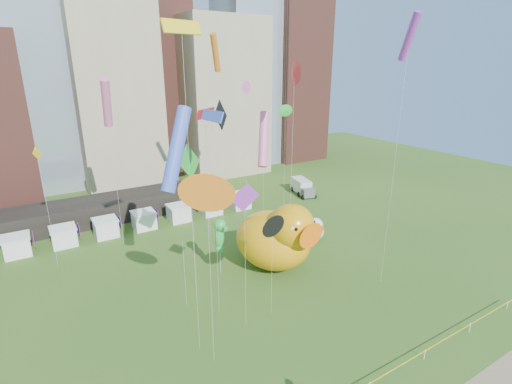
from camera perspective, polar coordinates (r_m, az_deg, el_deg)
skyline at (r=75.90m, az=-22.23°, el=17.13°), size 101.00×23.00×68.00m
pavilion at (r=59.51m, az=-22.52°, el=-2.55°), size 38.00×6.00×3.20m
vendor_tents at (r=55.05m, az=-16.24°, el=-4.07°), size 33.24×2.80×2.40m
big_duck at (r=42.00m, az=3.12°, el=-6.68°), size 8.99×11.04×8.02m
small_duck at (r=49.65m, az=8.29°, el=-5.44°), size 4.16×4.80×3.39m
seahorse_green at (r=40.34m, az=-5.38°, el=-6.11°), size 1.49×1.75×6.37m
seahorse_purple at (r=43.54m, az=4.77°, el=-6.31°), size 1.30×1.56×4.75m
box_truck at (r=67.07m, az=6.86°, el=0.78°), size 3.55×6.24×2.50m
kite_0 at (r=38.36m, az=5.72°, el=17.07°), size 1.02×2.09×21.74m
kite_1 at (r=53.10m, az=-1.55°, el=15.16°), size 1.60×1.09×19.38m
kite_2 at (r=32.48m, az=2.46°, el=-5.07°), size 1.84×0.67×9.48m
kite_3 at (r=35.73m, az=-9.85°, el=4.24°), size 2.89×2.01×14.76m
kite_4 at (r=25.54m, az=-10.95°, el=22.32°), size 2.73×1.06×24.03m
kite_5 at (r=30.31m, az=-6.49°, el=10.90°), size 0.68×2.85×18.14m
kite_6 at (r=48.12m, az=-6.02°, el=19.79°), size 2.23×2.47×24.92m
kite_7 at (r=37.35m, az=21.78°, el=20.54°), size 1.48×2.43×25.68m
kite_9 at (r=43.06m, az=1.13°, el=7.82°), size 2.99×3.45×16.59m
kite_10 at (r=45.15m, az=-5.24°, el=11.04°), size 2.80×2.35×17.70m
kite_11 at (r=51.44m, az=4.44°, el=11.86°), size 1.54×0.22×16.48m
kite_12 at (r=45.03m, az=-29.56°, el=4.36°), size 0.88×1.35×13.71m
kite_13 at (r=32.00m, az=-11.71°, el=6.19°), size 4.04×3.21×18.37m
kite_14 at (r=25.27m, az=-7.28°, el=-0.06°), size 2.16×1.98×14.86m
kite_15 at (r=29.83m, az=-1.68°, el=-1.21°), size 2.09×1.07×12.84m
kite_16 at (r=47.65m, az=-7.50°, el=11.40°), size 3.55×2.95×16.45m
kite_17 at (r=47.21m, az=-21.25°, el=12.13°), size 1.38×3.40×20.11m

